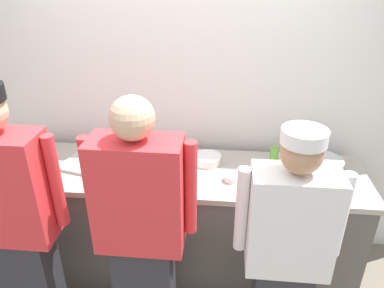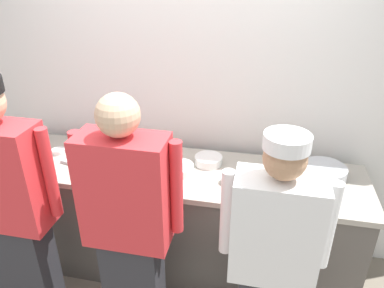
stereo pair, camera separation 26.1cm
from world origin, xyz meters
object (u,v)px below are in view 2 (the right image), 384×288
(chef_near_left, at_px, (12,208))
(mixing_bowl_steel, at_px, (323,173))
(chefs_knife, at_px, (280,185))
(chef_center, at_px, (129,227))
(ramekin_yellow_sauce, at_px, (228,180))
(sheet_tray, at_px, (103,160))
(ramekin_green_sauce, at_px, (58,151))
(deli_cup, at_px, (33,158))
(chef_far_right, at_px, (272,260))
(plate_stack_front, at_px, (209,160))
(squeeze_bottle_primary, at_px, (275,161))
(squeeze_bottle_secondary, at_px, (157,157))
(plate_stack_rear, at_px, (179,169))

(chef_near_left, distance_m, mixing_bowl_steel, 2.04)
(mixing_bowl_steel, distance_m, chefs_knife, 0.32)
(chef_center, xyz_separation_m, ramekin_yellow_sauce, (0.51, 0.57, 0.04))
(sheet_tray, bearing_deg, chef_near_left, -113.03)
(ramekin_green_sauce, bearing_deg, ramekin_yellow_sauce, -6.14)
(chef_center, xyz_separation_m, mixing_bowl_steel, (1.14, 0.75, 0.07))
(chef_near_left, distance_m, deli_cup, 0.60)
(chef_far_right, xyz_separation_m, plate_stack_front, (-0.49, 0.82, 0.11))
(chef_far_right, distance_m, squeeze_bottle_primary, 0.83)
(ramekin_green_sauce, distance_m, chefs_knife, 1.71)
(squeeze_bottle_primary, relative_size, ramekin_green_sauce, 1.87)
(squeeze_bottle_secondary, bearing_deg, mixing_bowl_steel, 5.05)
(mixing_bowl_steel, xyz_separation_m, chefs_knife, (-0.29, -0.14, -0.05))
(plate_stack_rear, distance_m, mixing_bowl_steel, 1.01)
(sheet_tray, height_order, squeeze_bottle_secondary, squeeze_bottle_secondary)
(sheet_tray, distance_m, squeeze_bottle_primary, 1.28)
(sheet_tray, bearing_deg, chef_center, -55.51)
(plate_stack_front, xyz_separation_m, ramekin_green_sauce, (-1.19, -0.09, -0.01))
(squeeze_bottle_secondary, bearing_deg, ramekin_green_sauce, 175.25)
(sheet_tray, bearing_deg, ramekin_green_sauce, 173.92)
(ramekin_green_sauce, bearing_deg, plate_stack_rear, -4.58)
(squeeze_bottle_primary, height_order, chefs_knife, squeeze_bottle_primary)
(plate_stack_front, distance_m, deli_cup, 1.32)
(chef_near_left, bearing_deg, ramekin_green_sauce, 98.22)
(plate_stack_rear, bearing_deg, chefs_knife, -1.85)
(chef_far_right, height_order, ramekin_green_sauce, chef_far_right)
(ramekin_yellow_sauce, xyz_separation_m, deli_cup, (-1.47, -0.02, 0.02))
(squeeze_bottle_secondary, bearing_deg, plate_stack_front, 23.97)
(chef_far_right, xyz_separation_m, ramekin_green_sauce, (-1.67, 0.73, 0.10))
(deli_cup, distance_m, chefs_knife, 1.82)
(plate_stack_rear, relative_size, ramekin_yellow_sauce, 2.13)
(mixing_bowl_steel, height_order, ramekin_green_sauce, mixing_bowl_steel)
(plate_stack_rear, relative_size, deli_cup, 2.38)
(plate_stack_rear, xyz_separation_m, squeeze_bottle_secondary, (-0.17, 0.01, 0.07))
(deli_cup, bearing_deg, mixing_bowl_steel, 5.53)
(chef_near_left, height_order, plate_stack_front, chef_near_left)
(chef_center, relative_size, squeeze_bottle_secondary, 8.20)
(sheet_tray, xyz_separation_m, ramekin_green_sauce, (-0.39, 0.04, 0.01))
(sheet_tray, xyz_separation_m, ramekin_yellow_sauce, (0.97, -0.10, 0.01))
(mixing_bowl_steel, relative_size, sheet_tray, 0.57)
(mixing_bowl_steel, bearing_deg, ramekin_yellow_sauce, -164.13)
(chef_center, distance_m, plate_stack_rear, 0.65)
(sheet_tray, height_order, ramekin_green_sauce, ramekin_green_sauce)
(ramekin_green_sauce, bearing_deg, chef_near_left, -81.78)
(mixing_bowl_steel, bearing_deg, chef_far_right, -112.89)
(squeeze_bottle_primary, bearing_deg, chef_center, -135.87)
(plate_stack_rear, height_order, squeeze_bottle_primary, squeeze_bottle_primary)
(plate_stack_rear, relative_size, squeeze_bottle_primary, 1.15)
(ramekin_green_sauce, distance_m, deli_cup, 0.20)
(sheet_tray, relative_size, squeeze_bottle_primary, 2.90)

